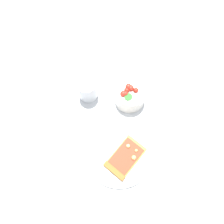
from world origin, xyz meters
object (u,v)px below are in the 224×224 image
(plate, at_px, (119,152))
(soda_glass, at_px, (87,89))
(pizza_slice_main, at_px, (124,159))
(salad_bowl, at_px, (130,96))

(plate, bearing_deg, soda_glass, -162.36)
(plate, distance_m, soda_glass, 0.29)
(plate, xyz_separation_m, soda_glass, (-0.28, -0.09, 0.04))
(pizza_slice_main, height_order, salad_bowl, salad_bowl)
(soda_glass, bearing_deg, salad_bowl, 73.05)
(soda_glass, bearing_deg, plate, 17.64)
(pizza_slice_main, bearing_deg, soda_glass, -161.46)
(pizza_slice_main, relative_size, salad_bowl, 1.40)
(plate, bearing_deg, salad_bowl, 159.27)
(plate, xyz_separation_m, pizza_slice_main, (0.03, 0.02, 0.01))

